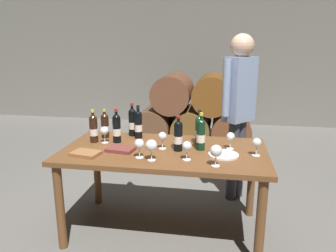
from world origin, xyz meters
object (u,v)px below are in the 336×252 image
Objects in this scene: wine_bottle_5 at (105,125)px; wine_bottle_3 at (201,134)px; wine_bottle_1 at (199,130)px; wine_bottle_0 at (117,128)px; wine_glass_0 at (139,144)px; wine_bottle_4 at (138,124)px; wine_glass_1 at (216,151)px; wine_bottle_6 at (132,122)px; wine_glass_4 at (104,131)px; sommelier_presenting at (239,102)px; wine_glass_7 at (162,137)px; wine_glass_6 at (187,147)px; dining_table at (164,159)px; wine_bottle_2 at (94,128)px; serving_plate at (223,155)px; leather_ledger at (121,149)px; wine_glass_2 at (151,146)px; wine_glass_3 at (231,137)px; wine_glass_5 at (257,143)px; wine_bottle_7 at (178,135)px.

wine_bottle_3 is at bearing -12.87° from wine_bottle_5.
wine_bottle_3 is at bearing -80.39° from wine_bottle_1.
wine_bottle_0 is 2.02× the size of wine_glass_0.
wine_bottle_4 is 1.93× the size of wine_glass_1.
wine_bottle_6 reaches higher than wine_glass_4.
wine_bottle_5 is 1.79× the size of wine_glass_0.
sommelier_presenting reaches higher than wine_glass_0.
wine_glass_6 is at bearing -45.22° from wine_glass_7.
dining_table is 5.39× the size of wine_bottle_3.
serving_plate is at bearing -8.76° from wine_bottle_2.
dining_table is at bearing -9.03° from wine_glass_4.
wine_glass_6 is at bearing 1.81° from wine_glass_0.
wine_bottle_4 is 1.41× the size of leather_ledger.
wine_bottle_2 reaches higher than wine_glass_1.
wine_bottle_1 is 0.67m from wine_bottle_6.
wine_glass_0 is 0.25m from leather_ledger.
wine_bottle_5 is 1.15m from serving_plate.
dining_table is 0.35m from wine_glass_2.
wine_bottle_5 is 1.35m from sommelier_presenting.
dining_table is 0.20m from wine_glass_7.
wine_glass_3 reaches higher than leather_ledger.
wine_bottle_4 is 0.40m from wine_glass_7.
wine_bottle_0 reaches higher than leather_ledger.
wine_bottle_2 is at bearing -151.85° from wine_bottle_4.
wine_bottle_3 is 0.18× the size of sommelier_presenting.
wine_glass_3 is 0.60× the size of serving_plate.
wine_bottle_6 reaches higher than wine_glass_7.
sommelier_presenting is (0.42, 0.97, 0.18)m from wine_glass_6.
wine_glass_7 is at bearing -174.41° from wine_bottle_3.
wine_glass_7 is at bearing 144.23° from wine_glass_1.
wine_glass_0 is (-0.45, -0.28, -0.03)m from wine_bottle_3.
wine_bottle_6 is at bearing 154.79° from wine_bottle_3.
wine_bottle_3 is 1.43× the size of leather_ledger.
wine_glass_7 is 1.00m from sommelier_presenting.
wine_bottle_2 is 0.17× the size of sommelier_presenting.
wine_bottle_3 reaches higher than wine_glass_4.
wine_bottle_2 is 2.06× the size of wine_glass_3.
wine_bottle_5 is 1.83× the size of wine_glass_6.
wine_glass_5 is at bearing -9.96° from wine_bottle_3.
wine_bottle_5 is at bearing 71.59° from wine_bottle_2.
dining_table is at bearing -130.28° from sommelier_presenting.
wine_glass_1 is 0.56m from wine_glass_7.
wine_glass_3 is 0.96× the size of wine_glass_4.
wine_glass_6 is 0.67× the size of leather_ledger.
wine_glass_3 is at bearing 14.88° from wine_bottle_7.
wine_bottle_6 is at bearing 136.10° from dining_table.
wine_bottle_6 is at bearing 24.98° from wine_bottle_5.
sommelier_presenting is (0.79, 0.99, 0.18)m from wine_glass_0.
wine_glass_6 is 0.09× the size of sommelier_presenting.
wine_glass_6 is 1.01× the size of wine_glass_7.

